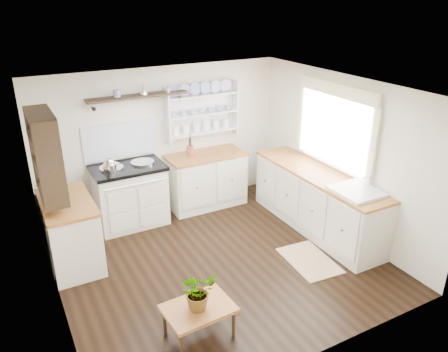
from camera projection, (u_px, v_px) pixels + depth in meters
The scene contains 19 objects.
floor at pixel (219, 261), 5.85m from camera, with size 4.00×3.80×0.01m, color black.
wall_back at pixel (163, 140), 6.94m from camera, with size 4.00×0.02×2.30m, color beige.
wall_right at pixel (342, 156), 6.27m from camera, with size 0.02×3.80×2.30m, color beige.
wall_left at pixel (48, 219), 4.53m from camera, with size 0.02×3.80×2.30m, color beige.
ceiling at pixel (218, 90), 4.95m from camera, with size 4.00×3.80×0.01m, color white.
window at pixel (335, 126), 6.21m from camera, with size 0.08×1.55×1.22m.
aga_cooker at pixel (130, 195), 6.62m from camera, with size 1.06×0.74×0.98m.
back_cabinets at pixel (206, 179), 7.23m from camera, with size 1.27×0.63×0.90m.
right_cabinets at pixel (317, 200), 6.49m from camera, with size 0.62×2.43×0.90m.
belfast_sink at pixel (356, 199), 5.75m from camera, with size 0.55×0.60×0.45m.
left_cabinets at pixel (71, 231), 5.66m from camera, with size 0.62×1.13×0.90m.
plate_rack at pixel (201, 110), 7.03m from camera, with size 1.20×0.22×0.90m.
high_shelf at pixel (138, 97), 6.36m from camera, with size 1.50×0.29×0.16m.
left_shelving at pixel (46, 154), 5.17m from camera, with size 0.28×0.80×1.05m, color black.
kettle at pixel (110, 166), 6.18m from camera, with size 0.19×0.19×0.23m, color silver, non-canonical shape.
utensil_crock at pixel (190, 150), 6.98m from camera, with size 0.12×0.12×0.14m, color brown.
center_table at pixel (199, 311), 4.45m from camera, with size 0.72×0.54×0.38m.
potted_plant at pixel (198, 291), 4.35m from camera, with size 0.36×0.31×0.40m, color #3F7233.
floor_rug at pixel (309, 260), 5.84m from camera, with size 0.55×0.85×0.02m, color #997B59.
Camera 1 is at (-2.28, -4.38, 3.34)m, focal length 35.00 mm.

